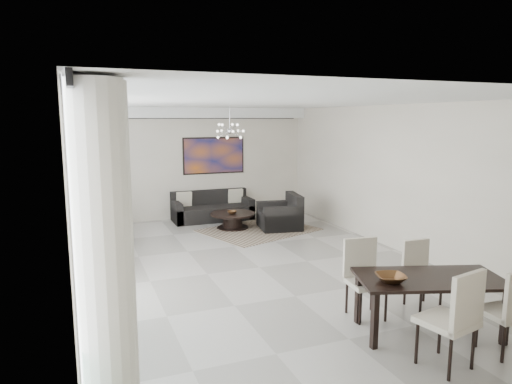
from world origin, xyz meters
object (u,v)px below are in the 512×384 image
coffee_table (233,220)px  sofa_main (212,210)px  television (100,220)px  tv_console (92,254)px  dining_table (430,284)px

coffee_table → sofa_main: 1.12m
sofa_main → television: bearing=-134.2°
tv_console → sofa_main: bearing=44.7°
sofa_main → tv_console: size_ratio=1.23×
dining_table → tv_console: bearing=132.2°
coffee_table → tv_console: bearing=-149.2°
coffee_table → television: television is taller
coffee_table → dining_table: 6.10m
coffee_table → dining_table: (0.47, -6.07, 0.42)m
sofa_main → television: television is taller
coffee_table → tv_console: (-3.27, -1.95, 0.05)m
sofa_main → television: size_ratio=1.75×
television → dining_table: 5.50m
sofa_main → dining_table: (0.66, -7.17, 0.38)m
coffee_table → television: (-3.11, -1.90, 0.65)m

